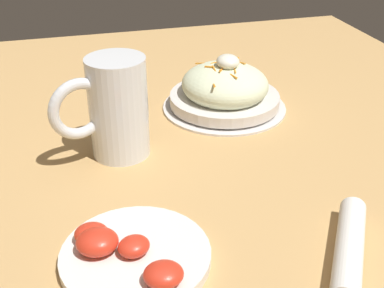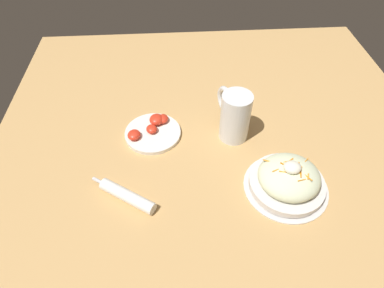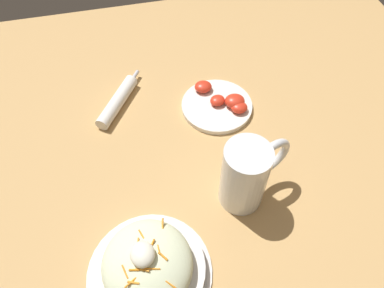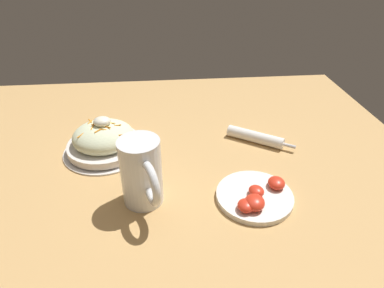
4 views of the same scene
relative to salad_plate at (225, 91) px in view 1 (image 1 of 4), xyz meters
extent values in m
plane|color=tan|center=(-0.18, 0.19, -0.04)|extent=(1.43, 1.43, 0.00)
cylinder|color=silver|center=(0.00, 0.00, -0.03)|extent=(0.24, 0.24, 0.01)
cylinder|color=silver|center=(0.00, 0.00, -0.02)|extent=(0.21, 0.21, 0.02)
ellipsoid|color=beige|center=(0.00, 0.00, 0.01)|extent=(0.17, 0.16, 0.07)
cylinder|color=orange|center=(0.02, 0.01, 0.05)|extent=(0.01, 0.03, 0.01)
cylinder|color=orange|center=(0.03, -0.03, 0.05)|extent=(0.02, 0.03, 0.01)
cylinder|color=orange|center=(0.05, 0.03, 0.04)|extent=(0.02, 0.02, 0.01)
cylinder|color=orange|center=(-0.03, -0.01, 0.05)|extent=(0.02, 0.01, 0.00)
cylinder|color=orange|center=(0.04, -0.03, 0.05)|extent=(0.01, 0.02, 0.01)
cylinder|color=orange|center=(-0.05, 0.04, 0.04)|extent=(0.03, 0.01, 0.01)
cylinder|color=orange|center=(0.02, -0.04, 0.05)|extent=(0.02, 0.01, 0.01)
cylinder|color=orange|center=(-0.04, 0.00, 0.05)|extent=(0.02, 0.01, 0.00)
cylinder|color=orange|center=(0.02, -0.01, 0.05)|extent=(0.01, 0.02, 0.01)
cylinder|color=orange|center=(-0.02, 0.01, 0.05)|extent=(0.02, 0.02, 0.01)
cylinder|color=orange|center=(-0.01, 0.02, 0.05)|extent=(0.02, 0.00, 0.01)
cylinder|color=orange|center=(0.01, 0.03, 0.05)|extent=(0.02, 0.02, 0.01)
cylinder|color=orange|center=(0.02, -0.02, 0.05)|extent=(0.01, 0.02, 0.00)
ellipsoid|color=white|center=(0.00, 0.00, 0.06)|extent=(0.05, 0.04, 0.03)
cylinder|color=white|center=(-0.12, 0.22, 0.05)|extent=(0.09, 0.09, 0.16)
cylinder|color=#B76B14|center=(-0.12, 0.22, 0.01)|extent=(0.08, 0.08, 0.10)
cylinder|color=white|center=(-0.12, 0.22, 0.07)|extent=(0.08, 0.08, 0.01)
torus|color=white|center=(-0.14, 0.28, 0.06)|extent=(0.05, 0.10, 0.10)
cylinder|color=white|center=(-0.44, -0.01, -0.02)|extent=(0.16, 0.12, 0.03)
cylinder|color=white|center=(-0.38, 0.24, -0.03)|extent=(0.18, 0.18, 0.01)
ellipsoid|color=red|center=(-0.43, 0.21, -0.01)|extent=(0.05, 0.05, 0.02)
ellipsoid|color=red|center=(-0.38, 0.24, -0.01)|extent=(0.05, 0.05, 0.02)
ellipsoid|color=red|center=(-0.34, 0.28, -0.01)|extent=(0.04, 0.05, 0.02)
ellipsoid|color=red|center=(-0.36, 0.28, -0.01)|extent=(0.05, 0.06, 0.03)
camera|label=1|loc=(-0.84, 0.29, 0.38)|focal=47.43mm
camera|label=2|loc=(-0.30, -0.52, 0.72)|focal=30.48mm
camera|label=3|loc=(0.23, 0.03, 0.66)|focal=33.90mm
camera|label=4|loc=(-0.17, 0.80, 0.49)|focal=30.64mm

